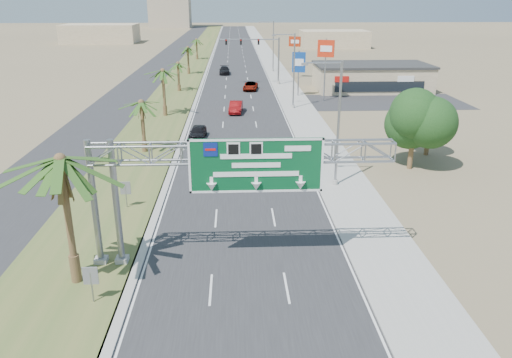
{
  "coord_description": "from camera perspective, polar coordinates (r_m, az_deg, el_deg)",
  "views": [
    {
      "loc": [
        -0.63,
        -15.67,
        14.44
      ],
      "look_at": [
        0.62,
        12.36,
        4.2
      ],
      "focal_mm": 35.0,
      "sensor_mm": 36.0,
      "label": 1
    }
  ],
  "objects": [
    {
      "name": "median_signback_a",
      "position": [
        26.26,
        -18.36,
        -10.73
      ],
      "size": [
        0.75,
        0.08,
        2.08
      ],
      "color": "gray",
      "rests_on": "ground"
    },
    {
      "name": "sign_gantry",
      "position": [
        26.94,
        -3.35,
        1.89
      ],
      "size": [
        16.75,
        1.24,
        7.5
      ],
      "color": "gray",
      "rests_on": "ground"
    },
    {
      "name": "pole_sign_red_far",
      "position": [
        95.55,
        4.45,
        15.05
      ],
      "size": [
        2.14,
        1.13,
        7.87
      ],
      "color": "gray",
      "rests_on": "ground"
    },
    {
      "name": "oak_near",
      "position": [
        45.6,
        17.68,
        6.55
      ],
      "size": [
        4.5,
        4.5,
        6.8
      ],
      "color": "brown",
      "rests_on": "ground"
    },
    {
      "name": "streetlight_mid",
      "position": [
        68.83,
        4.18,
        11.87
      ],
      "size": [
        3.27,
        0.44,
        10.0
      ],
      "color": "gray",
      "rests_on": "ground"
    },
    {
      "name": "building_distant_right",
      "position": [
        159.1,
        8.88,
        15.53
      ],
      "size": [
        20.0,
        12.0,
        5.0
      ],
      "primitive_type": "cube",
      "color": "tan",
      "rests_on": "ground"
    },
    {
      "name": "palm_near",
      "position": [
        26.27,
        -21.49,
        2.01
      ],
      "size": [
        5.7,
        5.7,
        8.35
      ],
      "color": "brown",
      "rests_on": "ground"
    },
    {
      "name": "sidewalk_right",
      "position": [
        126.82,
        1.64,
        13.54
      ],
      "size": [
        4.0,
        300.0,
        0.1
      ],
      "primitive_type": "cube",
      "color": "#9E9B93",
      "rests_on": "ground"
    },
    {
      "name": "median_grass",
      "position": [
        126.84,
        -6.96,
        13.41
      ],
      "size": [
        7.0,
        300.0,
        0.12
      ],
      "primitive_type": "cube",
      "color": "#455E29",
      "rests_on": "ground"
    },
    {
      "name": "car_left_lane",
      "position": [
        54.54,
        -6.67,
        5.33
      ],
      "size": [
        1.96,
        4.24,
        1.41
      ],
      "primitive_type": "imported",
      "rotation": [
        0.0,
        0.0,
        -0.07
      ],
      "color": "black",
      "rests_on": "ground"
    },
    {
      "name": "palm_row_f",
      "position": [
        126.36,
        -6.82,
        15.51
      ],
      "size": [
        3.99,
        3.99,
        5.75
      ],
      "color": "brown",
      "rests_on": "ground"
    },
    {
      "name": "road",
      "position": [
        126.5,
        -2.32,
        13.49
      ],
      "size": [
        12.0,
        300.0,
        0.02
      ],
      "primitive_type": "cube",
      "color": "#28282B",
      "rests_on": "ground"
    },
    {
      "name": "palm_row_e",
      "position": [
        101.49,
        -7.81,
        14.6
      ],
      "size": [
        3.99,
        3.99,
        6.15
      ],
      "color": "brown",
      "rests_on": "ground"
    },
    {
      "name": "opposing_road",
      "position": [
        127.55,
        -10.19,
        13.26
      ],
      "size": [
        8.0,
        300.0,
        0.02
      ],
      "primitive_type": "cube",
      "color": "#28282B",
      "rests_on": "ground"
    },
    {
      "name": "palm_row_c",
      "position": [
        64.88,
        -10.62,
        11.95
      ],
      "size": [
        3.99,
        3.99,
        6.75
      ],
      "color": "brown",
      "rests_on": "ground"
    },
    {
      "name": "palm_row_d",
      "position": [
        82.76,
        -8.91,
        12.87
      ],
      "size": [
        3.99,
        3.99,
        5.45
      ],
      "color": "brown",
      "rests_on": "ground"
    },
    {
      "name": "pole_sign_red_near",
      "position": [
        74.31,
        7.99,
        14.15
      ],
      "size": [
        2.34,
        1.18,
        8.95
      ],
      "color": "gray",
      "rests_on": "ground"
    },
    {
      "name": "car_far",
      "position": [
        101.76,
        -3.63,
        12.28
      ],
      "size": [
        2.11,
        5.08,
        1.47
      ],
      "primitive_type": "imported",
      "rotation": [
        0.0,
        0.0,
        0.01
      ],
      "color": "black",
      "rests_on": "ground"
    },
    {
      "name": "car_right_lane",
      "position": [
        83.5,
        -0.64,
        10.56
      ],
      "size": [
        2.75,
        5.0,
        1.33
      ],
      "primitive_type": "imported",
      "rotation": [
        0.0,
        0.0,
        -0.12
      ],
      "color": "gray",
      "rests_on": "ground"
    },
    {
      "name": "building_distant_left",
      "position": [
        181.55,
        -17.35,
        15.58
      ],
      "size": [
        24.0,
        14.0,
        6.0
      ],
      "primitive_type": "cube",
      "color": "tan",
      "rests_on": "ground"
    },
    {
      "name": "streetlight_far",
      "position": [
        104.43,
        1.87,
        14.69
      ],
      "size": [
        3.27,
        0.44,
        10.0
      ],
      "color": "gray",
      "rests_on": "ground"
    },
    {
      "name": "streetlight_near",
      "position": [
        39.71,
        9.09,
        5.6
      ],
      "size": [
        3.27,
        0.44,
        10.0
      ],
      "color": "gray",
      "rests_on": "ground"
    },
    {
      "name": "pole_sign_blue",
      "position": [
        77.94,
        4.91,
        12.99
      ],
      "size": [
        2.02,
        0.71,
        6.87
      ],
      "color": "gray",
      "rests_on": "ground"
    },
    {
      "name": "store_building",
      "position": [
        85.66,
        13.05,
        11.2
      ],
      "size": [
        18.0,
        10.0,
        4.0
      ],
      "primitive_type": "cube",
      "color": "tan",
      "rests_on": "ground"
    },
    {
      "name": "median_signback_b",
      "position": [
        36.94,
        -14.69,
        -1.22
      ],
      "size": [
        0.75,
        0.08,
        2.08
      ],
      "color": "gray",
      "rests_on": "ground"
    },
    {
      "name": "signal_mast",
      "position": [
        88.36,
        1.26,
        13.82
      ],
      "size": [
        10.28,
        0.71,
        8.0
      ],
      "color": "gray",
      "rests_on": "ground"
    },
    {
      "name": "oak_far",
      "position": [
        50.45,
        19.32,
        6.78
      ],
      "size": [
        3.5,
        3.5,
        5.6
      ],
      "color": "brown",
      "rests_on": "ground"
    },
    {
      "name": "car_mid_lane",
      "position": [
        66.69,
        -2.31,
        8.2
      ],
      "size": [
        1.99,
        4.73,
        1.52
      ],
      "primitive_type": "imported",
      "rotation": [
        0.0,
        0.0,
        -0.08
      ],
      "color": "maroon",
      "rests_on": "ground"
    },
    {
      "name": "palm_row_b",
      "position": [
        49.42,
        -12.99,
        8.42
      ],
      "size": [
        3.99,
        3.99,
        5.95
      ],
      "color": "brown",
      "rests_on": "ground"
    }
  ]
}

